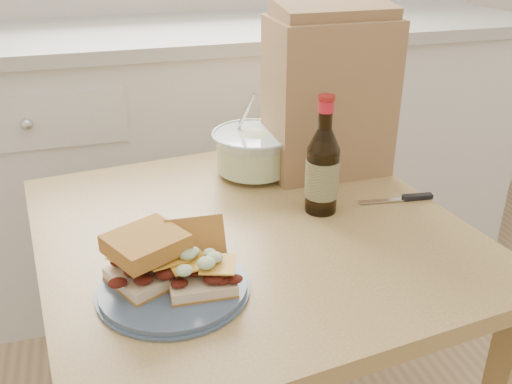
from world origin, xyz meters
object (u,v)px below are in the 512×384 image
object	(u,v)px
plate	(173,287)
paper_bag	(329,97)
coleslaw_bowl	(255,153)
dining_table	(252,268)
beer_bottle	(323,169)

from	to	relation	value
plate	paper_bag	size ratio (longest dim) A/B	0.68
coleslaw_bowl	paper_bag	xyz separation A→B (m)	(0.18, -0.02, 0.13)
dining_table	beer_bottle	xyz separation A→B (m)	(0.16, 0.03, 0.20)
dining_table	beer_bottle	size ratio (longest dim) A/B	3.64
dining_table	coleslaw_bowl	world-z (taller)	coleslaw_bowl
plate	coleslaw_bowl	bearing A→B (deg)	58.04
coleslaw_bowl	plate	bearing A→B (deg)	-121.96
plate	coleslaw_bowl	distance (m)	0.51
coleslaw_bowl	beer_bottle	bearing A→B (deg)	-69.72
plate	coleslaw_bowl	size ratio (longest dim) A/B	1.22
paper_bag	coleslaw_bowl	bearing A→B (deg)	173.98
dining_table	beer_bottle	distance (m)	0.26
beer_bottle	dining_table	bearing A→B (deg)	-147.25
plate	paper_bag	world-z (taller)	paper_bag
plate	beer_bottle	world-z (taller)	beer_bottle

